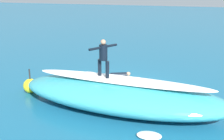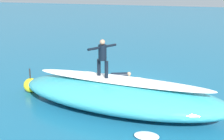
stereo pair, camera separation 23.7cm
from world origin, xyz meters
name	(u,v)px [view 1 (the left image)]	position (x,y,z in m)	size (l,w,h in m)	color
ground_plane	(122,87)	(0.00, 0.00, 0.00)	(120.00, 120.00, 0.00)	#196084
wave_crest	(120,95)	(-0.65, 2.28, 0.56)	(8.23, 3.00, 1.12)	teal
wave_foam_lip	(121,80)	(-0.65, 2.28, 1.16)	(6.99, 1.05, 0.08)	white
surfboard_riding	(104,78)	(0.05, 2.26, 1.16)	(2.20, 0.54, 0.08)	silver
surfer_riding	(103,55)	(0.05, 2.26, 2.05)	(0.69, 1.27, 1.45)	black
surfboard_paddling	(118,79)	(0.54, -1.05, 0.04)	(2.41, 0.53, 0.07)	#EAE5C6
surfer_paddling	(116,76)	(0.65, -1.00, 0.21)	(1.62, 0.96, 0.31)	black
buoy_marker	(31,86)	(3.62, 2.01, 0.32)	(0.64, 0.64, 1.09)	yellow
foam_patch_near	(149,135)	(-2.18, 4.08, 0.06)	(0.79, 0.54, 0.12)	white
foam_patch_mid	(89,95)	(0.97, 1.58, 0.06)	(0.87, 0.82, 0.12)	white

